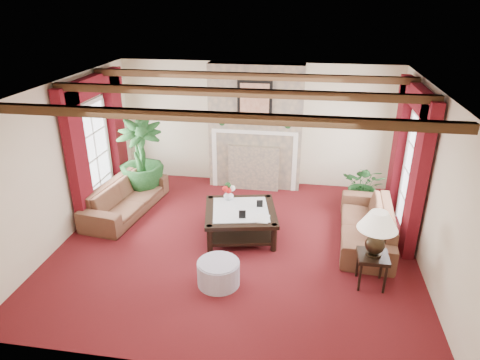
% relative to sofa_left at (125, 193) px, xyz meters
% --- Properties ---
extents(floor, '(6.00, 6.00, 0.00)m').
position_rel_sofa_left_xyz_m(floor, '(2.35, -0.83, -0.41)').
color(floor, '#460C12').
rests_on(floor, ground).
extents(ceiling, '(6.00, 6.00, 0.00)m').
position_rel_sofa_left_xyz_m(ceiling, '(2.35, -0.83, 2.29)').
color(ceiling, white).
rests_on(ceiling, floor).
extents(back_wall, '(6.00, 0.02, 2.70)m').
position_rel_sofa_left_xyz_m(back_wall, '(2.35, 1.92, 0.94)').
color(back_wall, beige).
rests_on(back_wall, ground).
extents(left_wall, '(0.02, 5.50, 2.70)m').
position_rel_sofa_left_xyz_m(left_wall, '(-0.65, -0.83, 0.94)').
color(left_wall, beige).
rests_on(left_wall, ground).
extents(right_wall, '(0.02, 5.50, 2.70)m').
position_rel_sofa_left_xyz_m(right_wall, '(5.35, -0.83, 0.94)').
color(right_wall, beige).
rests_on(right_wall, ground).
extents(ceiling_beams, '(6.00, 3.00, 0.12)m').
position_rel_sofa_left_xyz_m(ceiling_beams, '(2.35, -0.83, 2.23)').
color(ceiling_beams, '#352010').
rests_on(ceiling_beams, ceiling).
extents(fireplace, '(2.00, 0.52, 2.70)m').
position_rel_sofa_left_xyz_m(fireplace, '(2.35, 1.72, 2.29)').
color(fireplace, '#9E8866').
rests_on(fireplace, ground).
extents(french_door_left, '(0.10, 1.10, 2.16)m').
position_rel_sofa_left_xyz_m(french_door_left, '(-0.62, 0.17, 1.72)').
color(french_door_left, white).
rests_on(french_door_left, ground).
extents(french_door_right, '(0.10, 1.10, 2.16)m').
position_rel_sofa_left_xyz_m(french_door_right, '(5.32, 0.17, 1.72)').
color(french_door_right, white).
rests_on(french_door_right, ground).
extents(curtains_left, '(0.20, 2.40, 2.55)m').
position_rel_sofa_left_xyz_m(curtains_left, '(-0.51, 0.17, 2.14)').
color(curtains_left, '#560B14').
rests_on(curtains_left, ground).
extents(curtains_right, '(0.20, 2.40, 2.55)m').
position_rel_sofa_left_xyz_m(curtains_right, '(5.21, 0.17, 2.14)').
color(curtains_right, '#560B14').
rests_on(curtains_right, ground).
extents(sofa_left, '(2.28, 1.19, 0.83)m').
position_rel_sofa_left_xyz_m(sofa_left, '(0.00, 0.00, 0.00)').
color(sofa_left, '#390F15').
rests_on(sofa_left, ground).
extents(sofa_right, '(2.25, 0.92, 0.85)m').
position_rel_sofa_left_xyz_m(sofa_right, '(4.57, -0.34, 0.01)').
color(sofa_right, '#390F15').
rests_on(sofa_right, ground).
extents(potted_palm, '(1.82, 2.17, 0.94)m').
position_rel_sofa_left_xyz_m(potted_palm, '(0.05, 0.80, 0.05)').
color(potted_palm, black).
rests_on(potted_palm, ground).
extents(small_plant, '(1.35, 1.39, 0.72)m').
position_rel_sofa_left_xyz_m(small_plant, '(4.66, 0.98, -0.05)').
color(small_plant, black).
rests_on(small_plant, ground).
extents(coffee_table, '(1.45, 1.45, 0.50)m').
position_rel_sofa_left_xyz_m(coffee_table, '(2.37, -0.53, -0.16)').
color(coffee_table, black).
rests_on(coffee_table, ground).
extents(side_table, '(0.56, 0.56, 0.52)m').
position_rel_sofa_left_xyz_m(side_table, '(4.51, -1.64, -0.15)').
color(side_table, black).
rests_on(side_table, ground).
extents(ottoman, '(0.64, 0.64, 0.37)m').
position_rel_sofa_left_xyz_m(ottoman, '(2.27, -1.98, -0.23)').
color(ottoman, '#978FA2').
rests_on(ottoman, ground).
extents(table_lamp, '(0.57, 0.57, 0.72)m').
position_rel_sofa_left_xyz_m(table_lamp, '(4.51, -1.64, 0.47)').
color(table_lamp, black).
rests_on(table_lamp, side_table).
extents(flower_vase, '(0.19, 0.20, 0.19)m').
position_rel_sofa_left_xyz_m(flower_vase, '(2.09, -0.16, 0.18)').
color(flower_vase, silver).
rests_on(flower_vase, coffee_table).
extents(book, '(0.22, 0.04, 0.30)m').
position_rel_sofa_left_xyz_m(book, '(2.69, -0.82, 0.24)').
color(book, black).
rests_on(book, coffee_table).
extents(photo_frame_a, '(0.12, 0.04, 0.16)m').
position_rel_sofa_left_xyz_m(photo_frame_a, '(2.45, -0.84, 0.17)').
color(photo_frame_a, black).
rests_on(photo_frame_a, coffee_table).
extents(photo_frame_b, '(0.11, 0.04, 0.14)m').
position_rel_sofa_left_xyz_m(photo_frame_b, '(2.70, -0.38, 0.16)').
color(photo_frame_b, black).
rests_on(photo_frame_b, coffee_table).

